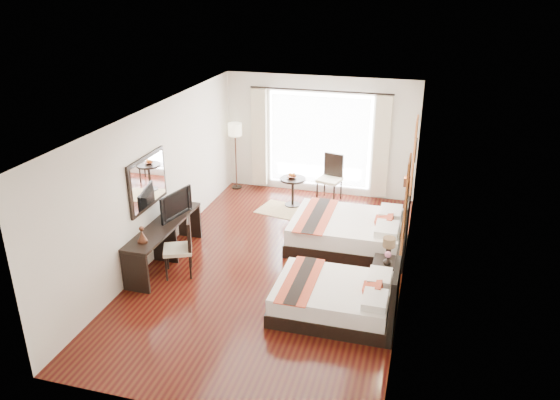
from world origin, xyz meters
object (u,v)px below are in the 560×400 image
(desk_chair, at_px, (180,258))
(side_table, at_px, (293,192))
(bed_near, at_px, (339,297))
(console_desk, at_px, (165,243))
(table_lamp, at_px, (389,244))
(bed_far, at_px, (352,231))
(television, at_px, (173,204))
(window_chair, at_px, (330,187))
(vase, at_px, (387,260))
(fruit_bowl, at_px, (292,177))
(nightstand, at_px, (384,273))
(floor_lamp, at_px, (235,134))

(desk_chair, relative_size, side_table, 1.57)
(bed_near, xyz_separation_m, console_desk, (-3.35, 0.78, 0.10))
(table_lamp, xyz_separation_m, console_desk, (-3.98, -0.37, -0.35))
(bed_far, bearing_deg, console_desk, -154.64)
(table_lamp, bearing_deg, side_table, 130.49)
(bed_near, bearing_deg, television, 160.73)
(desk_chair, bearing_deg, window_chair, -138.75)
(television, bearing_deg, bed_far, -57.90)
(vase, bearing_deg, fruit_bowl, 128.19)
(bed_near, distance_m, television, 3.60)
(fruit_bowl, bearing_deg, bed_far, -45.25)
(nightstand, relative_size, window_chair, 0.46)
(nightstand, distance_m, window_chair, 3.86)
(table_lamp, distance_m, window_chair, 3.76)
(nightstand, relative_size, floor_lamp, 0.30)
(table_lamp, height_order, vase, table_lamp)
(vase, bearing_deg, window_chair, 114.34)
(console_desk, distance_m, floor_lamp, 3.99)
(console_desk, distance_m, fruit_bowl, 3.54)
(window_chair, bearing_deg, bed_near, 25.38)
(nightstand, xyz_separation_m, fruit_bowl, (-2.38, 2.94, 0.45))
(nightstand, height_order, television, television)
(nightstand, relative_size, television, 0.58)
(bed_far, relative_size, fruit_bowl, 10.25)
(console_desk, bearing_deg, vase, 1.15)
(nightstand, relative_size, vase, 3.45)
(console_desk, xyz_separation_m, fruit_bowl, (1.58, 3.15, 0.31))
(television, bearing_deg, console_desk, -170.51)
(vase, bearing_deg, television, 175.64)
(fruit_bowl, height_order, window_chair, window_chair)
(side_table, bearing_deg, nightstand, -51.31)
(console_desk, height_order, television, television)
(side_table, bearing_deg, table_lamp, -49.51)
(vase, bearing_deg, console_desk, -178.85)
(floor_lamp, xyz_separation_m, side_table, (1.61, -0.70, -1.05))
(nightstand, xyz_separation_m, vase, (0.04, -0.14, 0.33))
(console_desk, xyz_separation_m, desk_chair, (0.45, -0.34, -0.06))
(desk_chair, distance_m, fruit_bowl, 3.69)
(television, distance_m, floor_lamp, 3.50)
(bed_far, xyz_separation_m, nightstand, (0.76, -1.30, -0.08))
(bed_far, relative_size, television, 2.55)
(nightstand, bearing_deg, bed_near, -121.18)
(bed_far, bearing_deg, window_chair, 111.14)
(window_chair, bearing_deg, side_table, -39.57)
(bed_far, distance_m, nightstand, 1.50)
(window_chair, bearing_deg, nightstand, 37.44)
(nightstand, distance_m, fruit_bowl, 3.80)
(bed_far, height_order, television, television)
(bed_far, relative_size, nightstand, 4.42)
(television, relative_size, floor_lamp, 0.53)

